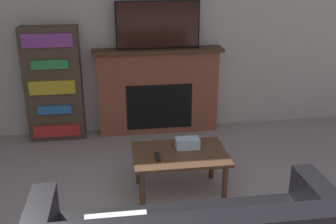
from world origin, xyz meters
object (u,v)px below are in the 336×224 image
at_px(coffee_table, 180,158).
at_px(bookshelf, 54,84).
at_px(fireplace, 158,91).
at_px(tv, 158,25).

relative_size(coffee_table, bookshelf, 0.62).
distance_m(fireplace, bookshelf, 1.28).
bearing_deg(bookshelf, tv, 0.15).
height_order(fireplace, coffee_table, fireplace).
relative_size(tv, coffee_table, 1.17).
distance_m(tv, coffee_table, 1.81).
bearing_deg(fireplace, tv, -90.00).
xyz_separation_m(coffee_table, bookshelf, (-1.29, 1.50, 0.32)).
relative_size(fireplace, coffee_table, 1.86).
bearing_deg(coffee_table, tv, 90.59).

